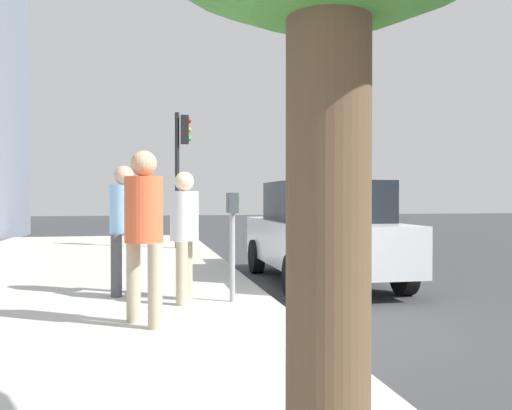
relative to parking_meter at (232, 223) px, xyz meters
The scene contains 8 objects.
ground_plane 1.76m from the parking_meter, 153.87° to the right, with size 80.00×80.00×0.00m, color #38383A.
sidewalk_slab 2.91m from the parking_meter, 115.95° to the left, with size 28.00×6.00×0.15m, color #B7B2A8.
parking_meter is the anchor object (origin of this frame).
pedestrian_at_meter 0.62m from the parking_meter, 83.65° to the left, with size 0.50×0.37×1.68m.
pedestrian_bystander 1.61m from the parking_meter, 135.41° to the left, with size 0.48×0.40×1.84m.
parking_officer 1.61m from the parking_meter, 60.12° to the left, with size 0.49×0.39×1.79m.
parked_sedan_near 2.91m from the parking_meter, 41.74° to the right, with size 4.41×1.99×1.77m.
traffic_signal 7.91m from the parking_meter, ahead, with size 0.24×0.44×3.60m.
Camera 1 is at (-5.91, 1.71, 1.50)m, focal length 38.97 mm.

